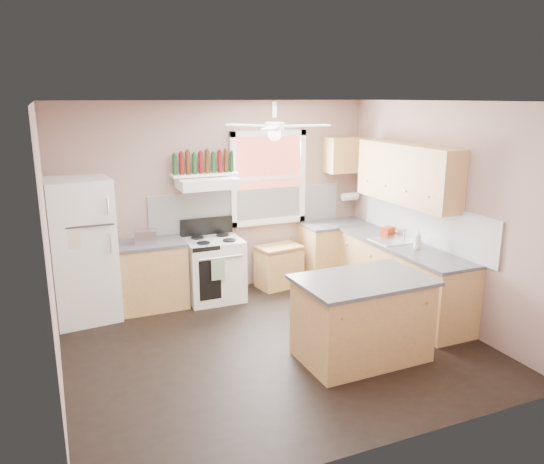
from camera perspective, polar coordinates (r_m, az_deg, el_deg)
name	(u,v)px	position (r m, az deg, el deg)	size (l,w,h in m)	color
floor	(274,345)	(6.17, 0.24, -12.05)	(4.50, 4.50, 0.00)	black
ceiling	(275,101)	(5.53, 0.27, 13.88)	(4.50, 4.50, 0.00)	white
wall_back	(218,198)	(7.56, -5.84, 3.65)	(4.50, 0.05, 2.70)	gray
wall_right	(443,213)	(6.90, 17.88, 1.99)	(0.05, 4.00, 2.70)	gray
wall_left	(46,254)	(5.27, -23.14, -2.20)	(0.05, 4.00, 2.70)	gray
backsplash_back	(249,208)	(7.70, -2.52, 2.57)	(2.90, 0.03, 0.55)	white
backsplash_right	(423,222)	(7.14, 15.97, 1.08)	(0.03, 2.60, 0.55)	white
window_view	(268,178)	(7.73, -0.46, 5.84)	(1.00, 0.02, 1.20)	brown
window_frame	(268,178)	(7.71, -0.38, 5.81)	(1.16, 0.07, 1.36)	white
refrigerator	(81,250)	(6.99, -19.85, -1.85)	(0.76, 0.74, 1.80)	white
base_cabinet_left	(151,276)	(7.25, -12.92, -4.65)	(0.90, 0.60, 0.86)	#AC8247
counter_left	(149,244)	(7.12, -13.12, -1.22)	(0.92, 0.62, 0.04)	#454547
toaster	(146,237)	(7.01, -13.43, -0.55)	(0.28, 0.16, 0.18)	silver
stove	(214,270)	(7.37, -6.24, -4.04)	(0.75, 0.64, 0.86)	white
range_hood	(207,183)	(7.19, -7.00, 5.24)	(0.78, 0.50, 0.14)	white
bottle_shelf	(204,175)	(7.29, -7.29, 6.15)	(0.90, 0.26, 0.03)	white
cart	(279,266)	(7.85, 0.74, -3.70)	(0.63, 0.42, 0.63)	#AC8247
base_cabinet_corner	(335,253)	(8.17, 6.81, -2.20)	(1.00, 0.60, 0.86)	#AC8247
base_cabinet_right	(402,279)	(7.17, 13.78, -4.92)	(0.60, 2.20, 0.86)	#AC8247
counter_corner	(336,224)	(8.06, 6.91, 0.86)	(1.02, 0.62, 0.04)	#454547
counter_right	(403,246)	(7.03, 13.93, -1.46)	(0.62, 2.22, 0.04)	#454547
sink	(394,241)	(7.18, 12.99, -0.95)	(0.55, 0.45, 0.03)	silver
faucet	(404,234)	(7.26, 14.05, -0.25)	(0.03, 0.03, 0.14)	silver
upper_cabinet_right	(407,174)	(7.09, 14.31, 6.09)	(0.33, 1.80, 0.76)	#AC8247
upper_cabinet_corner	(345,155)	(8.10, 7.90, 8.23)	(0.60, 0.33, 0.52)	#AC8247
paper_towel	(350,197)	(8.28, 8.36, 3.79)	(0.12, 0.12, 0.26)	white
island	(362,320)	(5.82, 9.63, -9.32)	(1.31, 0.83, 0.86)	#AC8247
island_top	(364,280)	(5.65, 9.82, -5.14)	(1.38, 0.90, 0.04)	#454547
ceiling_fan_hub	(274,126)	(5.54, 0.27, 11.29)	(0.20, 0.20, 0.08)	white
soap_bottle	(418,239)	(6.82, 15.39, -0.77)	(0.10, 0.10, 0.25)	silver
red_caddy	(388,231)	(7.49, 12.37, 0.15)	(0.18, 0.12, 0.10)	#AC2E0E
wine_bottles	(204,163)	(7.27, -7.32, 7.40)	(0.86, 0.06, 0.31)	#143819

